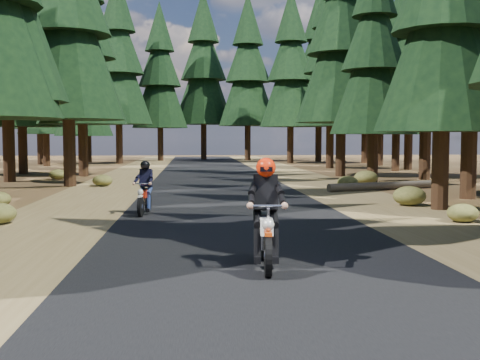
# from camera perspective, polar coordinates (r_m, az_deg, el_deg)

# --- Properties ---
(ground) EXTENTS (120.00, 120.00, 0.00)m
(ground) POSITION_cam_1_polar(r_m,az_deg,el_deg) (12.59, 0.54, -5.48)
(ground) COLOR #482E19
(ground) RESTS_ON ground
(road) EXTENTS (6.00, 100.00, 0.01)m
(road) POSITION_cam_1_polar(r_m,az_deg,el_deg) (17.52, -0.91, -2.77)
(road) COLOR black
(road) RESTS_ON ground
(shoulder_l) EXTENTS (3.20, 100.00, 0.01)m
(shoulder_l) POSITION_cam_1_polar(r_m,az_deg,el_deg) (17.84, -15.84, -2.82)
(shoulder_l) COLOR brown
(shoulder_l) RESTS_ON ground
(shoulder_r) EXTENTS (3.20, 100.00, 0.01)m
(shoulder_r) POSITION_cam_1_polar(r_m,az_deg,el_deg) (18.40, 13.56, -2.57)
(shoulder_r) COLOR brown
(shoulder_r) RESTS_ON ground
(pine_forest) EXTENTS (34.59, 55.08, 16.32)m
(pine_forest) POSITION_cam_1_polar(r_m,az_deg,el_deg) (33.93, -2.72, 13.87)
(pine_forest) COLOR black
(pine_forest) RESTS_ON ground
(log_near) EXTENTS (5.33, 2.08, 0.32)m
(log_near) POSITION_cam_1_polar(r_m,az_deg,el_deg) (24.86, 13.84, -0.53)
(log_near) COLOR #4C4233
(log_near) RESTS_ON ground
(understory_shrubs) EXTENTS (15.41, 29.28, 0.63)m
(understory_shrubs) POSITION_cam_1_polar(r_m,az_deg,el_deg) (19.38, 3.06, -1.35)
(understory_shrubs) COLOR #474C1E
(understory_shrubs) RESTS_ON ground
(rider_lead) EXTENTS (0.74, 2.00, 1.75)m
(rider_lead) POSITION_cam_1_polar(r_m,az_deg,el_deg) (9.56, 2.50, -4.94)
(rider_lead) COLOR white
(rider_lead) RESTS_ON road
(rider_follow) EXTENTS (0.68, 1.67, 1.45)m
(rider_follow) POSITION_cam_1_polar(r_m,az_deg,el_deg) (16.45, -9.05, -1.58)
(rider_follow) COLOR #9A1C0A
(rider_follow) RESTS_ON road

